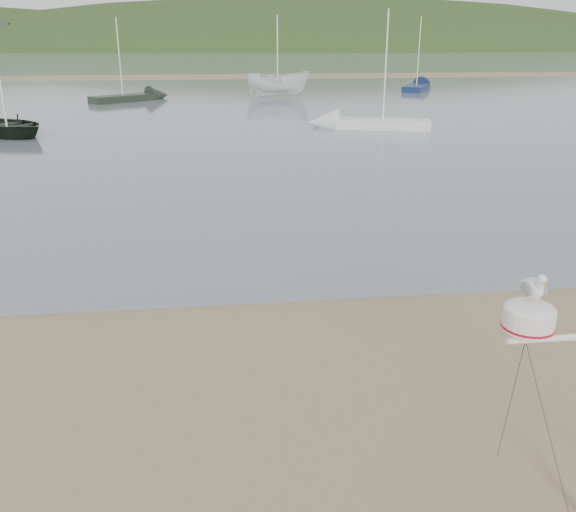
{
  "coord_description": "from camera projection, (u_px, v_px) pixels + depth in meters",
  "views": [
    {
      "loc": [
        1.19,
        -6.7,
        4.9
      ],
      "look_at": [
        2.11,
        1.0,
        2.06
      ],
      "focal_mm": 38.0,
      "sensor_mm": 36.0,
      "label": 1
    }
  ],
  "objects": [
    {
      "name": "hill_ridge",
      "position": [
        258.0,
        101.0,
        235.79
      ],
      "size": [
        620.0,
        180.0,
        80.0
      ],
      "color": "#223716",
      "rests_on": "ground"
    },
    {
      "name": "sailboat_blue_far",
      "position": [
        420.0,
        86.0,
        56.99
      ],
      "size": [
        4.74,
        6.89,
        6.88
      ],
      "color": "#132045",
      "rests_on": "ground"
    },
    {
      "name": "boat_white",
      "position": [
        278.0,
        63.0,
        49.15
      ],
      "size": [
        2.4,
        2.36,
        5.25
      ],
      "primitive_type": "imported",
      "rotation": [
        0.0,
        0.0,
        1.36
      ],
      "color": "silver",
      "rests_on": "water"
    },
    {
      "name": "water",
      "position": [
        206.0,
        58.0,
        130.9
      ],
      "size": [
        560.0,
        256.0,
        0.04
      ],
      "primitive_type": "cube",
      "color": "slate",
      "rests_on": "ground"
    },
    {
      "name": "boat_dark",
      "position": [
        0.0,
        83.0,
        29.86
      ],
      "size": [
        3.18,
        3.5,
        5.14
      ],
      "primitive_type": "imported",
      "rotation": [
        0.0,
        0.0,
        0.87
      ],
      "color": "black",
      "rests_on": "water"
    },
    {
      "name": "sailboat_dark_mid",
      "position": [
        142.0,
        97.0,
        47.36
      ],
      "size": [
        6.17,
        5.3,
        6.55
      ],
      "color": "black",
      "rests_on": "ground"
    },
    {
      "name": "ground",
      "position": [
        134.0,
        440.0,
        7.8
      ],
      "size": [
        560.0,
        560.0,
        0.0
      ],
      "primitive_type": "plane",
      "color": "#846B4C",
      "rests_on": "ground"
    },
    {
      "name": "far_cottages",
      "position": [
        217.0,
        37.0,
        189.55
      ],
      "size": [
        294.4,
        6.3,
        8.0
      ],
      "color": "beige",
      "rests_on": "ground"
    },
    {
      "name": "sandbar",
      "position": [
        202.0,
        77.0,
        73.06
      ],
      "size": [
        560.0,
        7.0,
        0.07
      ],
      "primitive_type": "cube",
      "color": "#846B4C",
      "rests_on": "water"
    },
    {
      "name": "sailboat_white_near",
      "position": [
        351.0,
        123.0,
        33.32
      ],
      "size": [
        6.85,
        3.37,
        6.63
      ],
      "color": "silver",
      "rests_on": "ground"
    }
  ]
}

